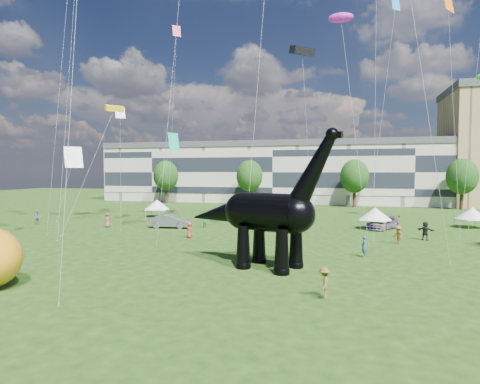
# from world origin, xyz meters

# --- Properties ---
(ground) EXTENTS (220.00, 220.00, 0.00)m
(ground) POSITION_xyz_m (0.00, 0.00, 0.00)
(ground) COLOR #16330C
(ground) RESTS_ON ground
(terrace_row) EXTENTS (78.00, 11.00, 12.00)m
(terrace_row) POSITION_xyz_m (-8.00, 62.00, 6.00)
(terrace_row) COLOR beige
(terrace_row) RESTS_ON ground
(tree_far_left) EXTENTS (5.20, 5.20, 9.44)m
(tree_far_left) POSITION_xyz_m (-30.00, 53.00, 6.29)
(tree_far_left) COLOR #382314
(tree_far_left) RESTS_ON ground
(tree_mid_left) EXTENTS (5.20, 5.20, 9.44)m
(tree_mid_left) POSITION_xyz_m (-12.00, 53.00, 6.29)
(tree_mid_left) COLOR #382314
(tree_mid_left) RESTS_ON ground
(tree_mid_right) EXTENTS (5.20, 5.20, 9.44)m
(tree_mid_right) POSITION_xyz_m (8.00, 53.00, 6.29)
(tree_mid_right) COLOR #382314
(tree_mid_right) RESTS_ON ground
(tree_far_right) EXTENTS (5.20, 5.20, 9.44)m
(tree_far_right) POSITION_xyz_m (26.00, 53.00, 6.29)
(tree_far_right) COLOR #382314
(tree_far_right) RESTS_ON ground
(dinosaur_sculpture) EXTENTS (11.90, 5.44, 9.82)m
(dinosaur_sculpture) POSITION_xyz_m (0.80, 3.23, 3.71)
(dinosaur_sculpture) COLOR black
(dinosaur_sculpture) RESTS_ON ground
(car_silver) EXTENTS (2.33, 4.36, 1.41)m
(car_silver) POSITION_xyz_m (-15.87, 21.52, 0.71)
(car_silver) COLOR #BBBABF
(car_silver) RESTS_ON ground
(car_grey) EXTENTS (5.10, 2.35, 1.62)m
(car_grey) POSITION_xyz_m (-13.66, 19.42, 0.81)
(car_grey) COLOR slate
(car_grey) RESTS_ON ground
(car_white) EXTENTS (6.20, 4.25, 1.57)m
(car_white) POSITION_xyz_m (-7.10, 28.89, 0.79)
(car_white) COLOR white
(car_white) RESTS_ON ground
(car_dark) EXTENTS (4.38, 5.50, 1.49)m
(car_dark) POSITION_xyz_m (10.63, 24.83, 0.75)
(car_dark) COLOR #595960
(car_dark) RESTS_ON ground
(gazebo_near) EXTENTS (4.55, 4.55, 2.53)m
(gazebo_near) POSITION_xyz_m (9.75, 24.54, 1.78)
(gazebo_near) COLOR white
(gazebo_near) RESTS_ON ground
(gazebo_far) EXTENTS (4.48, 4.48, 2.45)m
(gazebo_far) POSITION_xyz_m (20.95, 28.54, 1.72)
(gazebo_far) COLOR white
(gazebo_far) RESTS_ON ground
(gazebo_left) EXTENTS (4.22, 4.22, 2.52)m
(gazebo_left) POSITION_xyz_m (-20.45, 29.64, 1.77)
(gazebo_left) COLOR white
(gazebo_left) RESTS_ON ground
(visitors) EXTENTS (54.90, 39.75, 1.85)m
(visitors) POSITION_xyz_m (-0.79, 16.15, 0.87)
(visitors) COLOR #623A83
(visitors) RESTS_ON ground
(kites) EXTENTS (60.36, 45.72, 30.02)m
(kites) POSITION_xyz_m (10.19, 30.86, 20.65)
(kites) COLOR red
(kites) RESTS_ON ground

